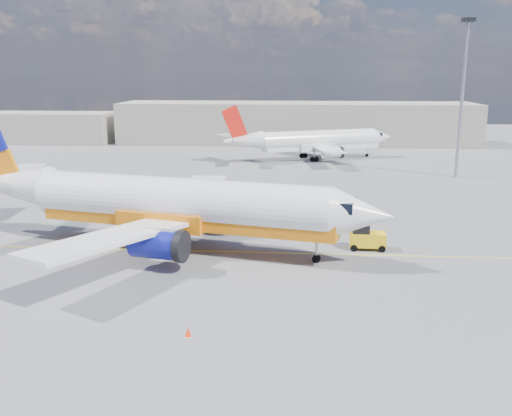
# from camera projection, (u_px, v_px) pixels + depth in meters

# --- Properties ---
(ground) EXTENTS (240.00, 240.00, 0.00)m
(ground) POSITION_uv_depth(u_px,v_px,m) (223.00, 264.00, 42.70)
(ground) COLOR slate
(ground) RESTS_ON ground
(taxi_line) EXTENTS (70.00, 0.15, 0.01)m
(taxi_line) POSITION_uv_depth(u_px,v_px,m) (227.00, 252.00, 45.61)
(taxi_line) COLOR yellow
(taxi_line) RESTS_ON ground
(terminal_main) EXTENTS (70.00, 14.00, 8.00)m
(terminal_main) POSITION_uv_depth(u_px,v_px,m) (296.00, 123.00, 114.12)
(terminal_main) COLOR #ACA594
(terminal_main) RESTS_ON ground
(terminal_annex) EXTENTS (26.00, 10.00, 6.00)m
(terminal_annex) POSITION_uv_depth(u_px,v_px,m) (48.00, 128.00, 115.07)
(terminal_annex) COLOR #ACA594
(terminal_annex) RESTS_ON ground
(main_jet) EXTENTS (37.26, 28.57, 11.24)m
(main_jet) POSITION_uv_depth(u_px,v_px,m) (167.00, 203.00, 45.70)
(main_jet) COLOR white
(main_jet) RESTS_ON ground
(second_jet) EXTENTS (29.51, 22.24, 9.08)m
(second_jet) POSITION_uv_depth(u_px,v_px,m) (314.00, 141.00, 92.50)
(second_jet) COLOR white
(second_jet) RESTS_ON ground
(gse_tug) EXTENTS (2.93, 1.86, 2.05)m
(gse_tug) POSITION_uv_depth(u_px,v_px,m) (366.00, 237.00, 46.11)
(gse_tug) COLOR black
(gse_tug) RESTS_ON ground
(traffic_cone) EXTENTS (0.42, 0.42, 0.59)m
(traffic_cone) POSITION_uv_depth(u_px,v_px,m) (188.00, 332.00, 30.91)
(traffic_cone) COLOR white
(traffic_cone) RESTS_ON ground
(floodlight_mast) EXTENTS (1.51, 1.51, 20.74)m
(floodlight_mast) POSITION_uv_depth(u_px,v_px,m) (463.00, 84.00, 74.92)
(floodlight_mast) COLOR #9C9CA4
(floodlight_mast) RESTS_ON ground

